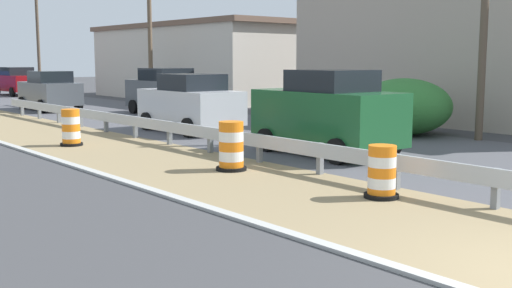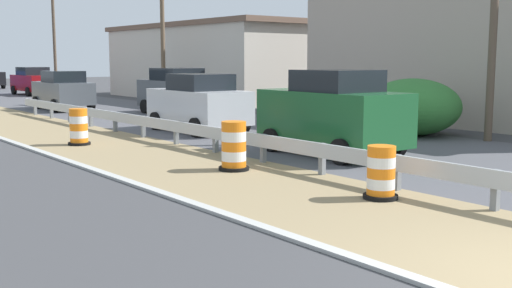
{
  "view_description": "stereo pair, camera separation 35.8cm",
  "coord_description": "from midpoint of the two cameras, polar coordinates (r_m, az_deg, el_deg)",
  "views": [
    {
      "loc": [
        -7.21,
        -2.95,
        2.53
      ],
      "look_at": [
        0.47,
        6.26,
        0.88
      ],
      "focal_mm": 43.43,
      "sensor_mm": 36.0,
      "label": 1
    },
    {
      "loc": [
        -6.93,
        -3.18,
        2.53
      ],
      "look_at": [
        0.47,
        6.26,
        0.88
      ],
      "focal_mm": 43.43,
      "sensor_mm": 36.0,
      "label": 2
    }
  ],
  "objects": [
    {
      "name": "utility_pole_mid",
      "position": [
        34.99,
        -8.3,
        9.85
      ],
      "size": [
        0.24,
        1.8,
        7.29
      ],
      "color": "brown",
      "rests_on": "ground"
    },
    {
      "name": "utility_pole_far",
      "position": [
        51.9,
        -17.92,
        9.68
      ],
      "size": [
        0.24,
        1.8,
        8.73
      ],
      "color": "brown",
      "rests_on": "ground"
    },
    {
      "name": "car_distant_a",
      "position": [
        28.63,
        -6.77,
        4.85
      ],
      "size": [
        2.16,
        4.6,
        2.11
      ],
      "rotation": [
        0.0,
        0.0,
        -1.56
      ],
      "color": "#4C5156",
      "rests_on": "ground"
    },
    {
      "name": "car_trailing_near_lane",
      "position": [
        46.48,
        -19.57,
        5.49
      ],
      "size": [
        2.17,
        4.53,
        1.96
      ],
      "rotation": [
        0.0,
        0.0,
        -1.55
      ],
      "color": "maroon",
      "rests_on": "ground"
    },
    {
      "name": "traffic_barrel_close",
      "position": [
        14.11,
        -1.33,
        -0.39
      ],
      "size": [
        0.7,
        0.7,
        1.12
      ],
      "color": "orange",
      "rests_on": "ground"
    },
    {
      "name": "bush_roadside",
      "position": [
        21.28,
        14.7,
        3.32
      ],
      "size": [
        3.16,
        3.16,
        1.89
      ],
      "primitive_type": "ellipsoid",
      "color": "#337533",
      "rests_on": "ground"
    },
    {
      "name": "traffic_barrel_nearest",
      "position": [
        11.49,
        12.32,
        -2.82
      ],
      "size": [
        0.64,
        0.64,
        0.98
      ],
      "color": "orange",
      "rests_on": "ground"
    },
    {
      "name": "roadside_shop_near",
      "position": [
        27.07,
        21.91,
        8.39
      ],
      "size": [
        7.88,
        15.13,
        6.08
      ],
      "color": "#AD9E8E",
      "rests_on": "ground"
    },
    {
      "name": "car_lead_near_lane",
      "position": [
        16.5,
        7.69,
        2.88
      ],
      "size": [
        2.24,
        4.16,
        2.25
      ],
      "rotation": [
        0.0,
        0.0,
        1.54
      ],
      "color": "#195128",
      "rests_on": "ground"
    },
    {
      "name": "roadside_shop_far",
      "position": [
        39.85,
        -4.23,
        7.59
      ],
      "size": [
        6.31,
        16.47,
        4.71
      ],
      "color": "beige",
      "rests_on": "ground"
    },
    {
      "name": "car_trailing_far_lane",
      "position": [
        21.72,
        -4.83,
        3.81
      ],
      "size": [
        2.14,
        4.1,
        2.02
      ],
      "rotation": [
        0.0,
        0.0,
        1.56
      ],
      "color": "silver",
      "rests_on": "ground"
    },
    {
      "name": "traffic_barrel_mid",
      "position": [
        18.96,
        -15.49,
        1.38
      ],
      "size": [
        0.65,
        0.65,
        1.08
      ],
      "color": "orange",
      "rests_on": "ground"
    },
    {
      "name": "car_lead_far_lane",
      "position": [
        32.38,
        -17.06,
        4.75
      ],
      "size": [
        2.13,
        4.32,
        1.94
      ],
      "rotation": [
        0.0,
        0.0,
        1.54
      ],
      "color": "#4C5156",
      "rests_on": "ground"
    }
  ]
}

